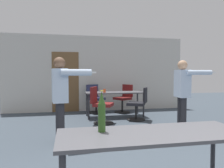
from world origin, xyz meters
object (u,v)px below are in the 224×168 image
object	(u,v)px
person_left_plaid	(60,92)
drink_cup	(104,91)
office_chair_side_rolled	(124,99)
person_far_watching	(183,89)
beer_bottle	(102,112)
office_chair_far_left	(139,105)
office_chair_far_right	(101,106)
office_chair_near_pushed	(95,99)

from	to	relation	value
person_left_plaid	drink_cup	bearing A→B (deg)	144.97
office_chair_side_rolled	drink_cup	bearing A→B (deg)	104.11
person_far_watching	beer_bottle	bearing A→B (deg)	-36.24
office_chair_far_left	beer_bottle	world-z (taller)	beer_bottle
office_chair_far_right	office_chair_near_pushed	bearing A→B (deg)	-157.63
office_chair_near_pushed	beer_bottle	size ratio (longest dim) A/B	2.42
office_chair_near_pushed	drink_cup	xyz separation A→B (m)	(0.16, -0.96, 0.36)
office_chair_side_rolled	office_chair_far_left	size ratio (longest dim) A/B	1.02
person_far_watching	office_chair_side_rolled	size ratio (longest dim) A/B	1.71
office_chair_far_left	office_chair_near_pushed	distance (m)	1.80
office_chair_far_left	drink_cup	bearing A→B (deg)	88.10
person_left_plaid	office_chair_far_left	xyz separation A→B (m)	(2.09, 1.67, -0.52)
office_chair_side_rolled	beer_bottle	world-z (taller)	beer_bottle
beer_bottle	person_far_watching	bearing A→B (deg)	47.74
office_chair_far_right	beer_bottle	size ratio (longest dim) A/B	2.47
person_far_watching	office_chair_near_pushed	bearing A→B (deg)	-143.81
person_left_plaid	beer_bottle	xyz separation A→B (m)	(0.43, -2.13, -0.02)
office_chair_side_rolled	office_chair_near_pushed	size ratio (longest dim) A/B	1.00
person_far_watching	office_chair_far_right	bearing A→B (deg)	-118.10
office_chair_far_left	office_chair_near_pushed	size ratio (longest dim) A/B	0.98
office_chair_near_pushed	office_chair_far_left	bearing A→B (deg)	102.09
office_chair_far_left	office_chair_far_right	distance (m)	1.13
office_chair_side_rolled	office_chair_far_right	bearing A→B (deg)	114.35
beer_bottle	drink_cup	size ratio (longest dim) A/B	3.74
person_left_plaid	beer_bottle	size ratio (longest dim) A/B	4.14
office_chair_side_rolled	office_chair_far_left	bearing A→B (deg)	151.79
beer_bottle	drink_cup	distance (m)	4.37
office_chair_far_right	person_far_watching	bearing A→B (deg)	80.50
office_chair_side_rolled	person_left_plaid	bearing A→B (deg)	114.66
office_chair_far_left	drink_cup	xyz separation A→B (m)	(-0.89, 0.50, 0.37)
person_far_watching	office_chair_side_rolled	bearing A→B (deg)	-160.16
office_chair_far_right	beer_bottle	world-z (taller)	beer_bottle
office_chair_side_rolled	person_far_watching	bearing A→B (deg)	162.29
office_chair_side_rolled	office_chair_near_pushed	world-z (taller)	office_chair_near_pushed
office_chair_far_left	beer_bottle	size ratio (longest dim) A/B	2.37
person_left_plaid	office_chair_far_right	size ratio (longest dim) A/B	1.67
office_chair_near_pushed	beer_bottle	bearing A→B (deg)	59.85
person_far_watching	office_chair_side_rolled	xyz separation A→B (m)	(-0.66, 2.67, -0.52)
office_chair_far_left	beer_bottle	xyz separation A→B (m)	(-1.65, -3.80, 0.51)
person_far_watching	beer_bottle	size ratio (longest dim) A/B	4.13
drink_cup	office_chair_side_rolled	bearing A→B (deg)	45.63
person_far_watching	beer_bottle	distance (m)	3.32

